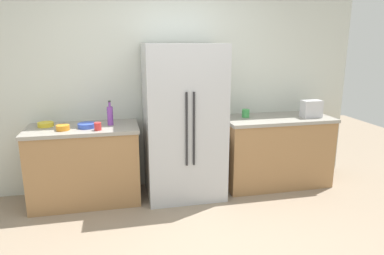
# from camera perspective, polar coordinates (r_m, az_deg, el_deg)

# --- Properties ---
(kitchen_back_panel) EXTENTS (5.07, 0.10, 3.01)m
(kitchen_back_panel) POSITION_cam_1_polar(r_m,az_deg,el_deg) (4.36, -4.94, 9.83)
(kitchen_back_panel) COLOR silver
(kitchen_back_panel) RESTS_ON ground_plane
(counter_left) EXTENTS (1.23, 0.65, 0.89)m
(counter_left) POSITION_cam_1_polar(r_m,az_deg,el_deg) (4.19, -17.11, -5.79)
(counter_left) COLOR #9E7247
(counter_left) RESTS_ON ground_plane
(counter_right) EXTENTS (1.37, 0.65, 0.89)m
(counter_right) POSITION_cam_1_polar(r_m,az_deg,el_deg) (4.62, 13.50, -3.71)
(counter_right) COLOR #9E7247
(counter_right) RESTS_ON ground_plane
(refrigerator) EXTENTS (0.90, 0.73, 1.80)m
(refrigerator) POSITION_cam_1_polar(r_m,az_deg,el_deg) (4.07, -1.37, 0.91)
(refrigerator) COLOR #B7BABF
(refrigerator) RESTS_ON ground_plane
(toaster) EXTENTS (0.24, 0.15, 0.21)m
(toaster) POSITION_cam_1_polar(r_m,az_deg,el_deg) (4.60, 19.00, 2.91)
(toaster) COLOR silver
(toaster) RESTS_ON counter_right
(bottle_a) EXTENTS (0.07, 0.07, 0.28)m
(bottle_a) POSITION_cam_1_polar(r_m,az_deg,el_deg) (4.04, -13.30, 1.96)
(bottle_a) COLOR purple
(bottle_a) RESTS_ON counter_left
(cup_a) EXTENTS (0.09, 0.09, 0.10)m
(cup_a) POSITION_cam_1_polar(r_m,az_deg,el_deg) (4.41, 8.81, 2.32)
(cup_a) COLOR green
(cup_a) RESTS_ON counter_right
(cup_b) EXTENTS (0.07, 0.07, 0.08)m
(cup_b) POSITION_cam_1_polar(r_m,az_deg,el_deg) (3.85, -15.21, 0.17)
(cup_b) COLOR red
(cup_b) RESTS_ON counter_left
(bowl_a) EXTENTS (0.17, 0.17, 0.05)m
(bowl_a) POSITION_cam_1_polar(r_m,az_deg,el_deg) (4.22, -22.90, 0.47)
(bowl_a) COLOR yellow
(bowl_a) RESTS_ON counter_left
(bowl_b) EXTENTS (0.14, 0.14, 0.06)m
(bowl_b) POSITION_cam_1_polar(r_m,az_deg,el_deg) (3.97, -20.45, -0.02)
(bowl_b) COLOR orange
(bowl_b) RESTS_ON counter_left
(bowl_c) EXTENTS (0.20, 0.20, 0.05)m
(bowl_c) POSITION_cam_1_polar(r_m,az_deg,el_deg) (4.00, -16.88, 0.33)
(bowl_c) COLOR blue
(bowl_c) RESTS_ON counter_left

